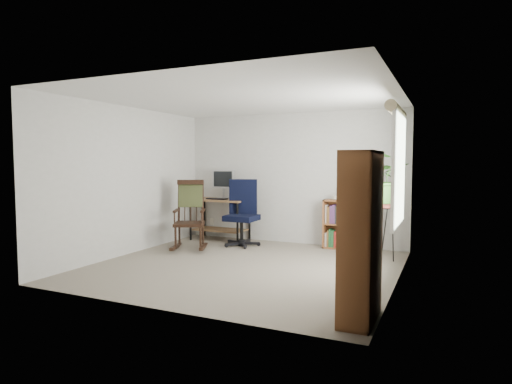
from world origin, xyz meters
The scene contains 18 objects.
floor centered at (0.00, 0.00, 0.00)m, with size 4.20×4.00×0.00m, color gray.
ceiling centered at (0.00, 0.00, 2.40)m, with size 4.20×4.00×0.00m, color silver.
wall_back centered at (0.00, 2.00, 1.20)m, with size 4.20×0.00×2.40m, color silver.
wall_front centered at (0.00, -2.00, 1.20)m, with size 4.20×0.00×2.40m, color silver.
wall_left centered at (-2.10, 0.00, 1.20)m, with size 0.00×4.00×2.40m, color silver.
wall_right centered at (2.10, 0.00, 1.20)m, with size 0.00×4.00×2.40m, color silver.
window centered at (2.06, 0.30, 1.40)m, with size 0.12×1.20×1.50m, color white, non-canonical shape.
desk centered at (-1.35, 1.70, 0.40)m, with size 1.10×0.61×0.79m, color olive, non-canonical shape.
monitor centered at (-1.35, 1.84, 1.07)m, with size 0.46×0.16×0.56m, color #AEAFB3, non-canonical shape.
keyboard centered at (-1.35, 1.58, 0.81)m, with size 0.40×0.15×0.03m, color black.
office_chair centered at (-0.71, 1.34, 0.60)m, with size 0.66×0.66×1.21m, color black, non-canonical shape.
rocking_chair centered at (-1.40, 0.71, 0.61)m, with size 0.63×1.04×1.21m, color black, non-canonical shape.
low_bookshelf centered at (1.08, 1.82, 0.43)m, with size 0.81×0.27×0.85m, color brown, non-canonical shape.
tall_bookshelf centered at (1.92, -1.45, 0.80)m, with size 0.30×0.70×1.61m, color brown, non-canonical shape.
plant_stand centered at (1.80, 1.17, 0.48)m, with size 0.26×0.26×0.95m, color black, non-canonical shape.
spider_plant centered at (1.80, 1.17, 1.61)m, with size 1.69×1.88×1.46m, color #356D26.
potted_plant_small centered at (1.36, 1.83, 0.91)m, with size 0.13×0.24×0.11m, color #356D26.
framed_picture centered at (1.08, 1.97, 1.50)m, with size 0.32×0.04×0.32m, color black, non-canonical shape.
Camera 1 is at (2.66, -5.48, 1.50)m, focal length 30.00 mm.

